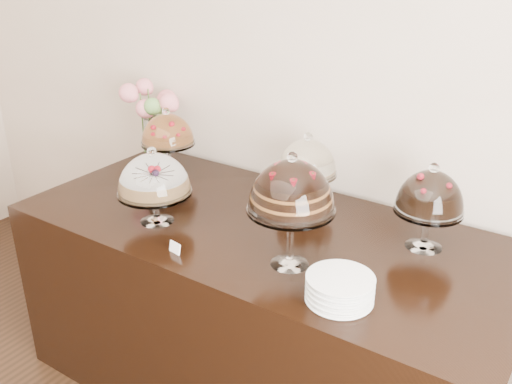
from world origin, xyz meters
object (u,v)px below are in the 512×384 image
Objects in this scene: display_counter at (262,311)px; plate_stack at (340,289)px; cake_stand_sugar_sponge at (154,178)px; flower_vase at (154,111)px; cake_stand_dark_choco at (430,196)px; cake_stand_fruit_tart at (167,133)px; cake_stand_choco_layer at (291,190)px; cake_stand_cheesecake at (307,161)px.

plate_stack reaches higher than display_counter.
cake_stand_sugar_sponge is at bearing 173.93° from plate_stack.
cake_stand_dark_choco is at bearing -5.07° from flower_vase.
plate_stack is at bearing -23.22° from cake_stand_fruit_tart.
cake_stand_dark_choco reaches higher than cake_stand_sugar_sponge.
cake_stand_choco_layer is 1.08m from cake_stand_fruit_tart.
cake_stand_fruit_tart is (-0.32, 0.44, 0.03)m from cake_stand_sugar_sponge.
cake_stand_choco_layer is at bearing -24.90° from flower_vase.
cake_stand_fruit_tart is 1.59× the size of plate_stack.
cake_stand_cheesecake is (0.04, 0.31, 0.66)m from display_counter.
cake_stand_sugar_sponge is at bearing -130.53° from cake_stand_cheesecake.
plate_stack is at bearing -31.21° from display_counter.
cake_stand_choco_layer is at bearing 1.29° from cake_stand_sugar_sponge.
cake_stand_dark_choco is (0.38, 0.42, -0.08)m from cake_stand_choco_layer.
display_counter is 6.35× the size of cake_stand_sugar_sponge.
cake_stand_sugar_sponge reaches higher than display_counter.
cake_stand_cheesecake is at bearing 6.71° from cake_stand_fruit_tart.
cake_stand_fruit_tart is 0.26m from flower_vase.
cake_stand_choco_layer reaches higher than plate_stack.
plate_stack is (0.53, -0.32, 0.50)m from display_counter.
display_counter is at bearing -16.77° from cake_stand_fruit_tart.
display_counter is at bearing -161.42° from cake_stand_dark_choco.
cake_stand_cheesecake reaches higher than cake_stand_sugar_sponge.
cake_stand_choco_layer reaches higher than cake_stand_dark_choco.
cake_stand_cheesecake is 0.99m from flower_vase.
display_counter is at bearing -20.60° from flower_vase.
plate_stack is at bearing -52.22° from cake_stand_cheesecake.
cake_stand_choco_layer is 0.39m from plate_stack.
cake_stand_dark_choco is at bearing 47.69° from cake_stand_choco_layer.
flower_vase is at bearing 132.87° from cake_stand_sugar_sponge.
cake_stand_sugar_sponge is 0.70m from cake_stand_cheesecake.
flower_vase is (-0.95, 0.36, 0.73)m from display_counter.
cake_stand_sugar_sponge is at bearing -157.60° from cake_stand_dark_choco.
display_counter is 1.02m from cake_stand_fruit_tart.
cake_stand_fruit_tart is at bearing 163.23° from display_counter.
cake_stand_sugar_sponge is 0.95× the size of cake_stand_dark_choco.
display_counter is 9.62× the size of plate_stack.
flower_vase reaches higher than cake_stand_fruit_tart.
cake_stand_cheesecake is at bearing -2.67° from flower_vase.
cake_stand_choco_layer is 0.57m from cake_stand_dark_choco.
display_counter is at bearing 27.91° from cake_stand_sugar_sponge.
plate_stack is (0.49, -0.63, -0.17)m from cake_stand_cheesecake.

